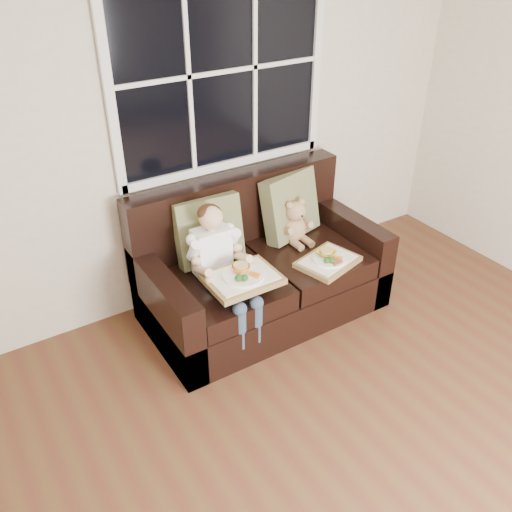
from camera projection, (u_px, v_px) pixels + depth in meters
window_back at (222, 71)px, 3.58m from camera, size 1.62×0.04×1.37m
loveseat at (259, 273)px, 3.96m from camera, size 1.70×0.92×0.96m
pillow_left at (209, 231)px, 3.73m from camera, size 0.48×0.25×0.48m
pillow_right at (290, 205)px, 4.04m from camera, size 0.52×0.33×0.50m
child at (219, 258)px, 3.53m from camera, size 0.35×0.59×0.80m
teddy_bear at (295, 224)px, 4.00m from camera, size 0.20×0.26×0.35m
tray_left at (243, 277)px, 3.43m from camera, size 0.46×0.35×0.10m
tray_right at (328, 260)px, 3.78m from camera, size 0.48×0.41×0.09m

